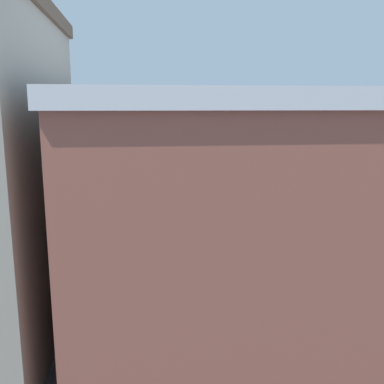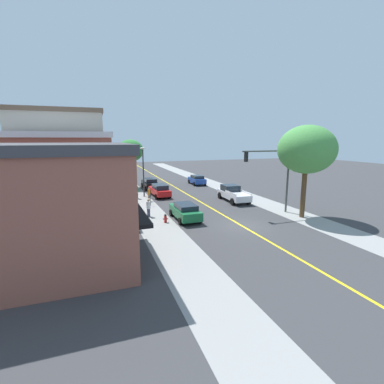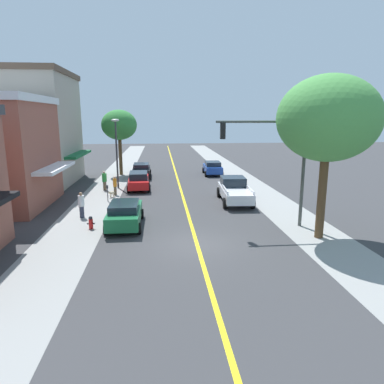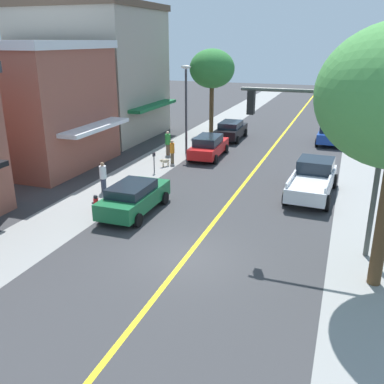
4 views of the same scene
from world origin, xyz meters
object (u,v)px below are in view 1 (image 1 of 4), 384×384
(street_lamp, at_px, (64,174))
(pedestrian_orange_shirt, at_px, (121,226))
(pedestrian_white_shirt, at_px, (241,228))
(red_sedan_left_curb, at_px, (83,219))
(green_sedan_left_curb, at_px, (264,215))
(fire_hydrant, at_px, (278,230))
(pedestrian_green_shirt, at_px, (82,232))
(small_dog, at_px, (136,235))
(white_pickup_truck, at_px, (166,191))
(street_tree_left_near, at_px, (263,120))
(traffic_light_mast, at_px, (244,144))
(parking_meter, at_px, (161,226))

(street_lamp, relative_size, pedestrian_orange_shirt, 3.92)
(pedestrian_white_shirt, relative_size, pedestrian_orange_shirt, 1.06)
(red_sedan_left_curb, distance_m, green_sedan_left_curb, 11.06)
(red_sedan_left_curb, distance_m, pedestrian_white_shirt, 9.47)
(fire_hydrant, height_order, pedestrian_green_shirt, pedestrian_green_shirt)
(red_sedan_left_curb, relative_size, pedestrian_orange_shirt, 3.00)
(small_dog, bearing_deg, pedestrian_orange_shirt, -162.15)
(white_pickup_truck, bearing_deg, street_tree_left_near, -158.54)
(red_sedan_left_curb, xyz_separation_m, small_dog, (-2.01, -3.14, -0.46))
(traffic_light_mast, relative_size, green_sedan_left_curb, 1.48)
(fire_hydrant, xyz_separation_m, red_sedan_left_curb, (2.13, 11.38, 0.44))
(white_pickup_truck, bearing_deg, pedestrian_green_shirt, 66.74)
(traffic_light_mast, bearing_deg, white_pickup_truck, -80.53)
(green_sedan_left_curb, relative_size, pedestrian_white_shirt, 2.68)
(traffic_light_mast, relative_size, pedestrian_white_shirt, 3.97)
(pedestrian_white_shirt, bearing_deg, traffic_light_mast, 140.68)
(green_sedan_left_curb, xyz_separation_m, pedestrian_green_shirt, (-2.79, 10.74, 0.11))
(street_tree_left_near, bearing_deg, pedestrian_green_shirt, 134.61)
(street_lamp, bearing_deg, red_sedan_left_curb, -17.44)
(street_tree_left_near, height_order, parking_meter, street_tree_left_near)
(white_pickup_truck, height_order, pedestrian_white_shirt, white_pickup_truck)
(pedestrian_white_shirt, height_order, pedestrian_orange_shirt, pedestrian_white_shirt)
(street_tree_left_near, relative_size, pedestrian_green_shirt, 4.86)
(white_pickup_truck, height_order, small_dog, white_pickup_truck)
(pedestrian_white_shirt, bearing_deg, street_tree_left_near, 134.42)
(red_sedan_left_curb, relative_size, white_pickup_truck, 0.86)
(parking_meter, distance_m, white_pickup_truck, 9.79)
(red_sedan_left_curb, xyz_separation_m, pedestrian_white_shirt, (-3.16, -8.93, 0.07))
(red_sedan_left_curb, height_order, white_pickup_truck, white_pickup_truck)
(fire_hydrant, xyz_separation_m, pedestrian_white_shirt, (-1.03, 2.45, 0.50))
(green_sedan_left_curb, bearing_deg, pedestrian_white_shirt, 54.35)
(fire_hydrant, distance_m, traffic_light_mast, 11.57)
(street_tree_left_near, relative_size, pedestrian_white_shirt, 5.04)
(white_pickup_truck, xyz_separation_m, pedestrian_white_shirt, (-10.78, -3.42, -0.01))
(street_tree_left_near, bearing_deg, pedestrian_orange_shirt, 136.53)
(white_pickup_truck, relative_size, pedestrian_orange_shirt, 3.50)
(fire_hydrant, bearing_deg, street_tree_left_near, -11.65)
(pedestrian_green_shirt, bearing_deg, green_sedan_left_curb, -122.42)
(traffic_light_mast, distance_m, pedestrian_orange_shirt, 14.68)
(pedestrian_white_shirt, height_order, small_dog, pedestrian_white_shirt)
(street_lamp, distance_m, pedestrian_orange_shirt, 4.21)
(traffic_light_mast, relative_size, pedestrian_green_shirt, 3.83)
(street_tree_left_near, distance_m, green_sedan_left_curb, 12.36)
(white_pickup_truck, bearing_deg, pedestrian_orange_shirt, 74.07)
(white_pickup_truck, distance_m, small_dog, 9.94)
(pedestrian_orange_shirt, height_order, small_dog, pedestrian_orange_shirt)
(traffic_light_mast, relative_size, red_sedan_left_curb, 1.40)
(fire_hydrant, xyz_separation_m, green_sedan_left_curb, (1.94, 0.32, 0.42))
(green_sedan_left_curb, bearing_deg, street_lamp, 8.46)
(pedestrian_green_shirt, bearing_deg, fire_hydrant, -132.59)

